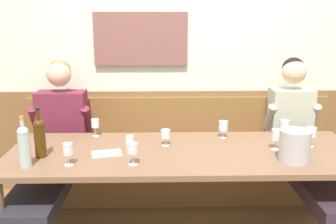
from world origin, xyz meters
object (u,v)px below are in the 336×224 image
object	(u,v)px
wine_glass_mid_left	(284,124)
wine_glass_center_rear	(311,132)
wine_glass_right_end	(133,149)
wine_glass_left_end	(68,150)
dining_table	(184,159)
wine_bottle_clear_water	(24,145)
wine_bottle_green_tall	(40,137)
water_tumbler_center	(130,142)
wine_glass_by_bottle	(223,127)
wine_glass_mid_right	(276,135)
wine_glass_center_front	(166,134)
wine_glass_near_bucket	(95,124)
person_center_right_seat	(302,143)
wall_bench	(179,169)
ice_bucket	(295,146)
person_right_seat	(53,148)

from	to	relation	value
wine_glass_mid_left	wine_glass_center_rear	bearing A→B (deg)	-70.35
wine_glass_right_end	wine_glass_left_end	bearing A→B (deg)	179.63
dining_table	wine_glass_right_end	distance (m)	0.48
wine_glass_left_end	wine_glass_mid_left	xyz separation A→B (m)	(1.64, 0.63, -0.02)
wine_bottle_clear_water	wine_bottle_green_tall	size ratio (longest dim) A/B	0.96
wine_glass_mid_left	water_tumbler_center	world-z (taller)	wine_glass_mid_left
dining_table	wine_glass_by_bottle	distance (m)	0.47
wine_glass_mid_right	water_tumbler_center	size ratio (longest dim) A/B	1.75
wine_glass_center_front	wine_glass_mid_left	distance (m)	1.02
wine_glass_center_front	wine_glass_right_end	world-z (taller)	wine_glass_right_end
wine_glass_mid_right	wine_bottle_clear_water	bearing A→B (deg)	-170.30
wine_glass_near_bucket	water_tumbler_center	world-z (taller)	wine_glass_near_bucket
wine_bottle_green_tall	wine_glass_center_rear	world-z (taller)	wine_bottle_green_tall
wine_glass_left_end	wine_glass_center_rear	bearing A→B (deg)	10.75
wine_bottle_green_tall	person_center_right_seat	bearing A→B (deg)	13.17
person_center_right_seat	water_tumbler_center	world-z (taller)	person_center_right_seat
wine_glass_by_bottle	wine_glass_right_end	size ratio (longest dim) A/B	0.92
dining_table	wine_glass_near_bucket	xyz separation A→B (m)	(-0.71, 0.37, 0.17)
wine_bottle_clear_water	water_tumbler_center	world-z (taller)	wine_bottle_clear_water
wine_glass_near_bucket	wine_glass_center_rear	bearing A→B (deg)	-10.11
wall_bench	wine_bottle_green_tall	world-z (taller)	wine_bottle_green_tall
wine_glass_mid_right	wine_glass_near_bucket	bearing A→B (deg)	165.57
wine_glass_mid_right	water_tumbler_center	distance (m)	1.08
person_center_right_seat	wine_glass_mid_left	distance (m)	0.24
wine_bottle_green_tall	wine_glass_by_bottle	bearing A→B (deg)	16.49
wall_bench	wine_glass_center_rear	world-z (taller)	wall_bench
wine_glass_left_end	wine_glass_mid_right	size ratio (longest dim) A/B	0.98
dining_table	wine_glass_mid_left	xyz separation A→B (m)	(0.85, 0.37, 0.16)
dining_table	ice_bucket	size ratio (longest dim) A/B	11.76
wine_bottle_green_tall	wine_glass_center_rear	distance (m)	1.98
wine_bottle_clear_water	wine_bottle_green_tall	xyz separation A→B (m)	(0.05, 0.18, -0.00)
wine_glass_right_end	water_tumbler_center	distance (m)	0.36
wine_glass_center_front	ice_bucket	bearing A→B (deg)	-21.45
person_right_seat	wine_glass_by_bottle	xyz separation A→B (m)	(1.39, -0.06, 0.19)
wine_glass_left_end	wine_glass_center_front	xyz separation A→B (m)	(0.65, 0.38, -0.02)
wall_bench	wine_glass_mid_right	world-z (taller)	wall_bench
person_right_seat	water_tumbler_center	size ratio (longest dim) A/B	15.50
person_right_seat	wine_glass_near_bucket	xyz separation A→B (m)	(0.36, 0.01, 0.20)
ice_bucket	wine_glass_right_end	bearing A→B (deg)	-177.90
wall_bench	wine_glass_center_front	xyz separation A→B (m)	(-0.14, -0.62, 0.54)
person_right_seat	wine_glass_mid_left	distance (m)	1.92
wine_glass_center_rear	wine_glass_right_end	world-z (taller)	same
person_right_seat	wine_glass_by_bottle	world-z (taller)	person_right_seat
wine_glass_mid_left	wine_glass_near_bucket	bearing A→B (deg)	-180.00
person_right_seat	wine_glass_mid_right	bearing A→B (deg)	-11.19
person_right_seat	wine_glass_center_rear	world-z (taller)	person_right_seat
wine_bottle_green_tall	wine_glass_near_bucket	xyz separation A→B (m)	(0.31, 0.47, -0.05)
wine_bottle_clear_water	wine_glass_center_rear	world-z (taller)	wine_bottle_clear_water
ice_bucket	water_tumbler_center	world-z (taller)	ice_bucket
wall_bench	wine_glass_mid_right	size ratio (longest dim) A/B	18.66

